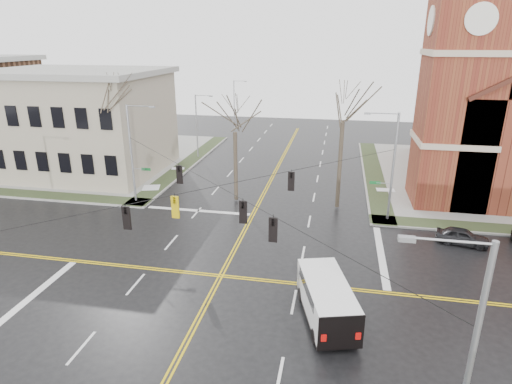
% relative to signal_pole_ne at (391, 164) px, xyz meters
% --- Properties ---
extents(ground, '(120.00, 120.00, 0.00)m').
position_rel_signal_pole_ne_xyz_m(ground, '(-11.32, -11.50, -4.95)').
color(ground, black).
rests_on(ground, ground).
extents(sidewalks, '(80.00, 80.00, 0.17)m').
position_rel_signal_pole_ne_xyz_m(sidewalks, '(-11.32, -11.50, -4.87)').
color(sidewalks, gray).
rests_on(sidewalks, ground).
extents(road_markings, '(100.00, 100.00, 0.01)m').
position_rel_signal_pole_ne_xyz_m(road_markings, '(-11.32, -11.50, -4.94)').
color(road_markings, gold).
rests_on(road_markings, ground).
extents(civic_building_a, '(18.00, 14.00, 11.00)m').
position_rel_signal_pole_ne_xyz_m(civic_building_a, '(-33.32, 8.50, 0.55)').
color(civic_building_a, gray).
rests_on(civic_building_a, ground).
extents(signal_pole_ne, '(2.75, 0.22, 9.00)m').
position_rel_signal_pole_ne_xyz_m(signal_pole_ne, '(0.00, 0.00, 0.00)').
color(signal_pole_ne, gray).
rests_on(signal_pole_ne, ground).
extents(signal_pole_nw, '(2.75, 0.22, 9.00)m').
position_rel_signal_pole_ne_xyz_m(signal_pole_nw, '(-22.64, 0.00, 0.00)').
color(signal_pole_nw, gray).
rests_on(signal_pole_nw, ground).
extents(signal_pole_se, '(2.75, 0.22, 9.00)m').
position_rel_signal_pole_ne_xyz_m(signal_pole_se, '(0.00, -23.00, 0.00)').
color(signal_pole_se, gray).
rests_on(signal_pole_se, ground).
extents(span_wires, '(23.02, 23.02, 0.03)m').
position_rel_signal_pole_ne_xyz_m(span_wires, '(-11.32, -11.50, 1.25)').
color(span_wires, black).
rests_on(span_wires, ground).
extents(traffic_signals, '(8.21, 8.26, 1.30)m').
position_rel_signal_pole_ne_xyz_m(traffic_signals, '(-11.32, -12.17, 0.50)').
color(traffic_signals, black).
rests_on(traffic_signals, ground).
extents(streetlight_north_a, '(2.30, 0.20, 8.00)m').
position_rel_signal_pole_ne_xyz_m(streetlight_north_a, '(-21.97, 16.50, -0.48)').
color(streetlight_north_a, gray).
rests_on(streetlight_north_a, ground).
extents(streetlight_north_b, '(2.30, 0.20, 8.00)m').
position_rel_signal_pole_ne_xyz_m(streetlight_north_b, '(-21.97, 36.50, -0.48)').
color(streetlight_north_b, gray).
rests_on(streetlight_north_b, ground).
extents(cargo_van, '(3.76, 6.20, 2.21)m').
position_rel_signal_pole_ne_xyz_m(cargo_van, '(-4.50, -14.55, -3.64)').
color(cargo_van, white).
rests_on(cargo_van, ground).
extents(parked_car_a, '(3.95, 2.28, 1.26)m').
position_rel_signal_pole_ne_xyz_m(parked_car_a, '(5.23, -3.59, -4.32)').
color(parked_car_a, black).
rests_on(parked_car_a, ground).
extents(tree_nw_far, '(4.00, 4.00, 12.44)m').
position_rel_signal_pole_ne_xyz_m(tree_nw_far, '(-24.54, 2.06, 4.04)').
color(tree_nw_far, '#3D3227').
rests_on(tree_nw_far, ground).
extents(tree_nw_near, '(4.00, 4.00, 9.72)m').
position_rel_signal_pole_ne_xyz_m(tree_nw_near, '(-13.56, 2.11, 2.11)').
color(tree_nw_near, '#3D3227').
rests_on(tree_nw_near, ground).
extents(tree_ne, '(4.00, 4.00, 11.81)m').
position_rel_signal_pole_ne_xyz_m(tree_ne, '(-4.08, 2.02, 3.60)').
color(tree_ne, '#3D3227').
rests_on(tree_ne, ground).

